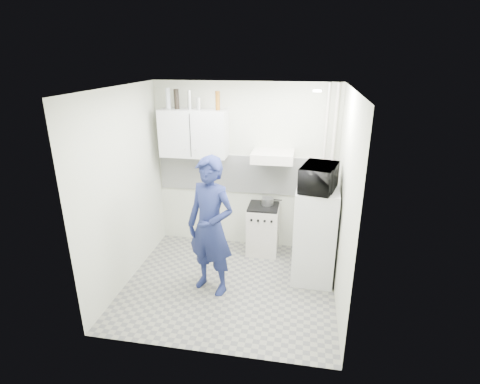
# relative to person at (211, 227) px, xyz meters

# --- Properties ---
(floor) EXTENTS (2.80, 2.80, 0.00)m
(floor) POSITION_rel_person_xyz_m (0.21, 0.12, -0.91)
(floor) COLOR gray
(floor) RESTS_ON ground
(ceiling) EXTENTS (2.80, 2.80, 0.00)m
(ceiling) POSITION_rel_person_xyz_m (0.21, 0.12, 1.69)
(ceiling) COLOR white
(ceiling) RESTS_ON wall_back
(wall_back) EXTENTS (2.80, 0.00, 2.80)m
(wall_back) POSITION_rel_person_xyz_m (0.21, 1.37, 0.39)
(wall_back) COLOR beige
(wall_back) RESTS_ON floor
(wall_left) EXTENTS (0.00, 2.60, 2.60)m
(wall_left) POSITION_rel_person_xyz_m (-1.19, 0.12, 0.39)
(wall_left) COLOR beige
(wall_left) RESTS_ON floor
(wall_right) EXTENTS (0.00, 2.60, 2.60)m
(wall_right) POSITION_rel_person_xyz_m (1.61, 0.12, 0.39)
(wall_right) COLOR beige
(wall_right) RESTS_ON floor
(person) EXTENTS (0.78, 0.64, 1.83)m
(person) POSITION_rel_person_xyz_m (0.00, 0.00, 0.00)
(person) COLOR navy
(person) RESTS_ON floor
(stove) EXTENTS (0.47, 0.47, 0.76)m
(stove) POSITION_rel_person_xyz_m (0.54, 1.12, -0.53)
(stove) COLOR beige
(stove) RESTS_ON floor
(fridge) EXTENTS (0.56, 0.56, 1.32)m
(fridge) POSITION_rel_person_xyz_m (1.31, 0.48, -0.25)
(fridge) COLOR silver
(fridge) RESTS_ON floor
(stove_top) EXTENTS (0.45, 0.45, 0.03)m
(stove_top) POSITION_rel_person_xyz_m (0.54, 1.12, -0.14)
(stove_top) COLOR black
(stove_top) RESTS_ON stove
(saucepan) EXTENTS (0.19, 0.19, 0.10)m
(saucepan) POSITION_rel_person_xyz_m (0.60, 1.18, -0.07)
(saucepan) COLOR silver
(saucepan) RESTS_ON stove_top
(microwave) EXTENTS (0.67, 0.53, 0.33)m
(microwave) POSITION_rel_person_xyz_m (1.31, 0.48, 0.58)
(microwave) COLOR black
(microwave) RESTS_ON fridge
(bottle_a) EXTENTS (0.07, 0.07, 0.30)m
(bottle_a) POSITION_rel_person_xyz_m (-0.91, 1.19, 1.44)
(bottle_a) COLOR #B2B7BC
(bottle_a) RESTS_ON upper_cabinet
(bottle_b) EXTENTS (0.07, 0.07, 0.29)m
(bottle_b) POSITION_rel_person_xyz_m (-0.78, 1.19, 1.43)
(bottle_b) COLOR black
(bottle_b) RESTS_ON upper_cabinet
(bottle_d) EXTENTS (0.06, 0.06, 0.27)m
(bottle_d) POSITION_rel_person_xyz_m (-0.58, 1.19, 1.42)
(bottle_d) COLOR silver
(bottle_d) RESTS_ON upper_cabinet
(canister_a) EXTENTS (0.07, 0.07, 0.18)m
(canister_a) POSITION_rel_person_xyz_m (-0.45, 1.19, 1.38)
(canister_a) COLOR silver
(canister_a) RESTS_ON upper_cabinet
(bottle_e) EXTENTS (0.07, 0.07, 0.27)m
(bottle_e) POSITION_rel_person_xyz_m (-0.16, 1.19, 1.42)
(bottle_e) COLOR brown
(bottle_e) RESTS_ON upper_cabinet
(upper_cabinet) EXTENTS (1.00, 0.35, 0.70)m
(upper_cabinet) POSITION_rel_person_xyz_m (-0.54, 1.19, 0.94)
(upper_cabinet) COLOR silver
(upper_cabinet) RESTS_ON wall_back
(range_hood) EXTENTS (0.60, 0.50, 0.14)m
(range_hood) POSITION_rel_person_xyz_m (0.66, 1.12, 0.66)
(range_hood) COLOR beige
(range_hood) RESTS_ON wall_back
(backsplash) EXTENTS (2.74, 0.03, 0.60)m
(backsplash) POSITION_rel_person_xyz_m (0.21, 1.35, 0.29)
(backsplash) COLOR white
(backsplash) RESTS_ON wall_back
(pipe_a) EXTENTS (0.05, 0.05, 2.60)m
(pipe_a) POSITION_rel_person_xyz_m (1.51, 1.29, 0.39)
(pipe_a) COLOR beige
(pipe_a) RESTS_ON floor
(pipe_b) EXTENTS (0.04, 0.04, 2.60)m
(pipe_b) POSITION_rel_person_xyz_m (1.39, 1.29, 0.39)
(pipe_b) COLOR beige
(pipe_b) RESTS_ON floor
(ceiling_spot_fixture) EXTENTS (0.10, 0.10, 0.02)m
(ceiling_spot_fixture) POSITION_rel_person_xyz_m (1.21, 0.32, 1.66)
(ceiling_spot_fixture) COLOR white
(ceiling_spot_fixture) RESTS_ON ceiling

